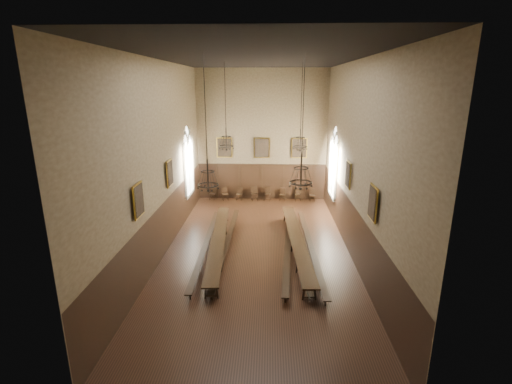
# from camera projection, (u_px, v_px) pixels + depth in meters

# --- Properties ---
(floor) EXTENTS (9.00, 18.00, 0.02)m
(floor) POSITION_uv_depth(u_px,v_px,m) (257.00, 252.00, 18.19)
(floor) COLOR black
(floor) RESTS_ON ground
(ceiling) EXTENTS (9.00, 18.00, 0.02)m
(ceiling) POSITION_uv_depth(u_px,v_px,m) (258.00, 57.00, 15.69)
(ceiling) COLOR black
(ceiling) RESTS_ON ground
(wall_back) EXTENTS (9.00, 0.02, 9.00)m
(wall_back) POSITION_uv_depth(u_px,v_px,m) (262.00, 136.00, 25.59)
(wall_back) COLOR #756448
(wall_back) RESTS_ON ground
(wall_front) EXTENTS (9.00, 0.02, 9.00)m
(wall_front) POSITION_uv_depth(u_px,v_px,m) (244.00, 242.00, 8.29)
(wall_front) COLOR #756448
(wall_front) RESTS_ON ground
(wall_left) EXTENTS (0.02, 18.00, 9.00)m
(wall_left) POSITION_uv_depth(u_px,v_px,m) (160.00, 161.00, 17.10)
(wall_left) COLOR #756448
(wall_left) RESTS_ON ground
(wall_right) EXTENTS (0.02, 18.00, 9.00)m
(wall_right) POSITION_uv_depth(u_px,v_px,m) (357.00, 163.00, 16.78)
(wall_right) COLOR #756448
(wall_right) RESTS_ON ground
(wainscot_panelling) EXTENTS (9.00, 18.00, 2.50)m
(wainscot_panelling) POSITION_uv_depth(u_px,v_px,m) (257.00, 228.00, 17.84)
(wainscot_panelling) COLOR black
(wainscot_panelling) RESTS_ON floor
(table_left) EXTENTS (1.28, 9.42, 0.73)m
(table_left) POSITION_uv_depth(u_px,v_px,m) (219.00, 244.00, 18.18)
(table_left) COLOR black
(table_left) RESTS_ON floor
(table_right) EXTENTS (1.10, 9.53, 0.74)m
(table_right) POSITION_uv_depth(u_px,v_px,m) (296.00, 245.00, 18.13)
(table_right) COLOR black
(table_right) RESTS_ON floor
(bench_left_outer) EXTENTS (0.51, 9.37, 0.42)m
(bench_left_outer) POSITION_uv_depth(u_px,v_px,m) (206.00, 246.00, 18.22)
(bench_left_outer) COLOR black
(bench_left_outer) RESTS_ON floor
(bench_left_inner) EXTENTS (0.44, 9.74, 0.44)m
(bench_left_inner) POSITION_uv_depth(u_px,v_px,m) (227.00, 244.00, 18.36)
(bench_left_inner) COLOR black
(bench_left_inner) RESTS_ON floor
(bench_right_inner) EXTENTS (0.91, 9.57, 0.43)m
(bench_right_inner) POSITION_uv_depth(u_px,v_px,m) (288.00, 247.00, 18.09)
(bench_right_inner) COLOR black
(bench_right_inner) RESTS_ON floor
(bench_right_outer) EXTENTS (0.50, 9.66, 0.43)m
(bench_right_outer) POSITION_uv_depth(u_px,v_px,m) (310.00, 248.00, 17.95)
(bench_right_outer) COLOR black
(bench_right_outer) RESTS_ON floor
(chair_0) EXTENTS (0.50, 0.50, 0.92)m
(chair_0) POSITION_uv_depth(u_px,v_px,m) (213.00, 196.00, 26.50)
(chair_0) COLOR black
(chair_0) RESTS_ON floor
(chair_1) EXTENTS (0.52, 0.52, 0.92)m
(chair_1) POSITION_uv_depth(u_px,v_px,m) (225.00, 196.00, 26.37)
(chair_1) COLOR black
(chair_1) RESTS_ON floor
(chair_2) EXTENTS (0.45, 0.45, 0.89)m
(chair_2) POSITION_uv_depth(u_px,v_px,m) (239.00, 196.00, 26.40)
(chair_2) COLOR black
(chair_2) RESTS_ON floor
(chair_3) EXTENTS (0.53, 0.53, 1.01)m
(chair_3) POSITION_uv_depth(u_px,v_px,m) (254.00, 196.00, 26.28)
(chair_3) COLOR black
(chair_3) RESTS_ON floor
(chair_4) EXTENTS (0.52, 0.52, 0.98)m
(chair_4) POSITION_uv_depth(u_px,v_px,m) (267.00, 196.00, 26.25)
(chair_4) COLOR black
(chair_4) RESTS_ON floor
(chair_5) EXTENTS (0.47, 0.47, 0.89)m
(chair_5) POSITION_uv_depth(u_px,v_px,m) (282.00, 197.00, 26.26)
(chair_5) COLOR black
(chair_5) RESTS_ON floor
(chair_6) EXTENTS (0.43, 0.43, 0.95)m
(chair_6) POSITION_uv_depth(u_px,v_px,m) (298.00, 197.00, 26.22)
(chair_6) COLOR black
(chair_6) RESTS_ON floor
(chair_7) EXTENTS (0.39, 0.39, 0.86)m
(chair_7) POSITION_uv_depth(u_px,v_px,m) (312.00, 197.00, 26.17)
(chair_7) COLOR black
(chair_7) RESTS_ON floor
(chandelier_back_left) EXTENTS (0.76, 0.76, 4.30)m
(chandelier_back_left) POSITION_uv_depth(u_px,v_px,m) (226.00, 140.00, 19.13)
(chandelier_back_left) COLOR black
(chandelier_back_left) RESTS_ON ceiling
(chandelier_back_right) EXTENTS (0.76, 0.76, 4.40)m
(chandelier_back_right) POSITION_uv_depth(u_px,v_px,m) (300.00, 141.00, 19.55)
(chandelier_back_right) COLOR black
(chandelier_back_right) RESTS_ON ceiling
(chandelier_front_left) EXTENTS (0.82, 0.82, 4.96)m
(chandelier_front_left) POSITION_uv_depth(u_px,v_px,m) (208.00, 176.00, 14.13)
(chandelier_front_left) COLOR black
(chandelier_front_left) RESTS_ON ceiling
(chandelier_front_right) EXTENTS (0.92, 0.92, 5.06)m
(chandelier_front_right) POSITION_uv_depth(u_px,v_px,m) (301.00, 175.00, 14.83)
(chandelier_front_right) COLOR black
(chandelier_front_right) RESTS_ON ceiling
(portrait_back_0) EXTENTS (1.10, 0.12, 1.40)m
(portrait_back_0) POSITION_uv_depth(u_px,v_px,m) (224.00, 148.00, 25.78)
(portrait_back_0) COLOR #A58127
(portrait_back_0) RESTS_ON wall_back
(portrait_back_1) EXTENTS (1.10, 0.12, 1.40)m
(portrait_back_1) POSITION_uv_depth(u_px,v_px,m) (262.00, 148.00, 25.69)
(portrait_back_1) COLOR #A58127
(portrait_back_1) RESTS_ON wall_back
(portrait_back_2) EXTENTS (1.10, 0.12, 1.40)m
(portrait_back_2) POSITION_uv_depth(u_px,v_px,m) (299.00, 148.00, 25.60)
(portrait_back_2) COLOR #A58127
(portrait_back_2) RESTS_ON wall_back
(portrait_left_0) EXTENTS (0.12, 1.00, 1.30)m
(portrait_left_0) POSITION_uv_depth(u_px,v_px,m) (170.00, 173.00, 18.28)
(portrait_left_0) COLOR #A58127
(portrait_left_0) RESTS_ON wall_left
(portrait_left_1) EXTENTS (0.12, 1.00, 1.30)m
(portrait_left_1) POSITION_uv_depth(u_px,v_px,m) (138.00, 200.00, 13.96)
(portrait_left_1) COLOR #A58127
(portrait_left_1) RESTS_ON wall_left
(portrait_right_0) EXTENTS (0.12, 1.00, 1.30)m
(portrait_right_0) POSITION_uv_depth(u_px,v_px,m) (348.00, 175.00, 17.97)
(portrait_right_0) COLOR #A58127
(portrait_right_0) RESTS_ON wall_right
(portrait_right_1) EXTENTS (0.12, 1.00, 1.30)m
(portrait_right_1) POSITION_uv_depth(u_px,v_px,m) (373.00, 203.00, 13.65)
(portrait_right_1) COLOR #A58127
(portrait_right_1) RESTS_ON wall_right
(window_right) EXTENTS (0.20, 2.20, 4.60)m
(window_right) POSITION_uv_depth(u_px,v_px,m) (334.00, 162.00, 22.37)
(window_right) COLOR white
(window_right) RESTS_ON wall_right
(window_left) EXTENTS (0.20, 2.20, 4.60)m
(window_left) POSITION_uv_depth(u_px,v_px,m) (188.00, 161.00, 22.69)
(window_left) COLOR white
(window_left) RESTS_ON wall_left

